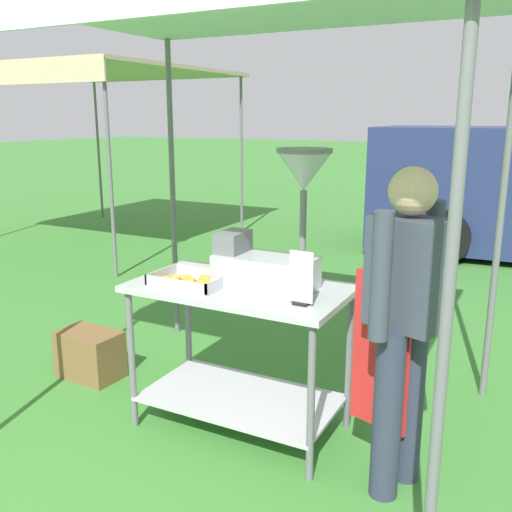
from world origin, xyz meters
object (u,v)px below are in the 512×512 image
Objects in this scene: neighbour_tent at (95,75)px; donut_cart at (240,328)px; donut_tray at (190,281)px; supply_crate at (90,354)px; donut_fryer at (276,236)px; vendor at (403,317)px; menu_sign at (301,282)px; stall_canopy at (247,11)px.

donut_cart is at bearing -39.94° from neighbour_tent.
supply_crate is (-1.04, 0.22, -0.74)m from donut_tray.
donut_fryer is 1.68× the size of supply_crate.
donut_cart is 1.01m from vendor.
donut_fryer reaches higher than menu_sign.
vendor is at bearing -5.83° from supply_crate.
donut_cart is 1.37m from supply_crate.
supply_crate is at bearing -179.71° from stall_canopy.
neighbour_tent is at bearing 130.87° from supply_crate.
neighbour_tent reaches higher than donut_tray.
stall_canopy is 3.48× the size of donut_fryer.
vendor reaches higher than menu_sign.
supply_crate is (-1.29, 0.09, -0.46)m from donut_cart.
donut_tray is at bearing -160.42° from donut_fryer.
neighbour_tent is at bearing 137.41° from donut_tray.
vendor is (0.75, -0.17, -0.29)m from donut_fryer.
vendor is at bearing -12.89° from donut_fryer.
donut_tray reaches higher than donut_cart.
stall_canopy reaches higher than menu_sign.
donut_cart is at bearing -170.34° from donut_fryer.
stall_canopy is at bearing 163.05° from donut_fryer.
donut_cart is 0.61m from menu_sign.
neighbour_tent reaches higher than vendor.
stall_canopy reaches higher than donut_cart.
menu_sign is at bearing -177.43° from vendor.
donut_fryer is 1.81m from supply_crate.
donut_tray is 1.29m from supply_crate.
stall_canopy is 6.64× the size of donut_tray.
donut_fryer is at bearing 9.66° from donut_cart.
vendor is (0.52, 0.02, -0.11)m from menu_sign.
supply_crate is at bearing 171.70° from menu_sign.
donut_tray is at bearing -42.59° from neighbour_tent.
donut_cart is at bearing 27.01° from donut_tray.
neighbour_tent is at bearing 140.83° from stall_canopy.
menu_sign is 1.94m from supply_crate.
neighbour_tent reaches higher than donut_cart.
donut_tray is 0.13× the size of neighbour_tent.
donut_cart is 4.41× the size of menu_sign.
donut_fryer is at bearing -16.95° from stall_canopy.
neighbour_tent reaches higher than stall_canopy.
donut_tray is 0.56m from donut_fryer.
neighbour_tent is at bearing 141.63° from donut_fryer.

